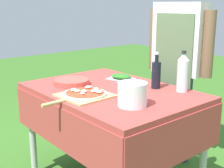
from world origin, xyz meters
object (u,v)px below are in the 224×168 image
at_px(prep_table, 111,103).
at_px(mixing_tub, 132,94).
at_px(person_cook, 179,57).
at_px(oil_bottle, 156,74).
at_px(water_bottle, 183,72).
at_px(pizza_on_peel, 84,94).
at_px(plate_stack, 72,82).
at_px(herb_container, 121,77).

bearing_deg(prep_table, mixing_tub, -20.80).
xyz_separation_m(person_cook, oil_bottle, (0.17, -0.46, -0.05)).
distance_m(water_bottle, mixing_tub, 0.47).
distance_m(pizza_on_peel, plate_stack, 0.32).
height_order(person_cook, pizza_on_peel, person_cook).
height_order(herb_container, mixing_tub, mixing_tub).
xyz_separation_m(mixing_tub, plate_stack, (-0.64, -0.01, -0.05)).
bearing_deg(oil_bottle, prep_table, -124.15).
relative_size(water_bottle, herb_container, 1.22).
distance_m(prep_table, mixing_tub, 0.41).
xyz_separation_m(person_cook, pizza_on_peel, (0.02, -0.96, -0.13)).
height_order(pizza_on_peel, mixing_tub, mixing_tub).
relative_size(prep_table, oil_bottle, 4.74).
relative_size(person_cook, pizza_on_peel, 3.30).
height_order(pizza_on_peel, plate_stack, pizza_on_peel).
distance_m(prep_table, oil_bottle, 0.37).
bearing_deg(water_bottle, mixing_tub, -89.05).
bearing_deg(prep_table, person_cook, 89.57).
xyz_separation_m(prep_table, herb_container, (-0.18, 0.25, 0.12)).
distance_m(oil_bottle, plate_stack, 0.61).
bearing_deg(oil_bottle, water_bottle, 24.41).
xyz_separation_m(prep_table, oil_bottle, (0.18, 0.26, 0.20)).
height_order(prep_table, pizza_on_peel, pizza_on_peel).
bearing_deg(pizza_on_peel, person_cook, 88.69).
distance_m(person_cook, water_bottle, 0.51).
bearing_deg(herb_container, mixing_tub, -35.93).
height_order(oil_bottle, water_bottle, water_bottle).
bearing_deg(mixing_tub, oil_bottle, 114.08).
relative_size(person_cook, water_bottle, 5.58).
bearing_deg(person_cook, herb_container, 60.27).
distance_m(pizza_on_peel, herb_container, 0.53).
xyz_separation_m(herb_container, mixing_tub, (0.53, -0.38, 0.05)).
bearing_deg(mixing_tub, pizza_on_peel, -161.81).
xyz_separation_m(prep_table, water_bottle, (0.34, 0.34, 0.23)).
relative_size(person_cook, herb_container, 6.82).
xyz_separation_m(oil_bottle, herb_container, (-0.36, -0.01, -0.08)).
distance_m(oil_bottle, herb_container, 0.36).
relative_size(herb_container, plate_stack, 0.86).
height_order(prep_table, mixing_tub, mixing_tub).
bearing_deg(oil_bottle, plate_stack, -139.08).
bearing_deg(pizza_on_peel, mixing_tub, 15.94).
bearing_deg(person_cook, mixing_tub, 103.80).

